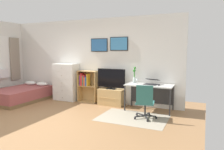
% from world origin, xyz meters
% --- Properties ---
extents(ground_plane, '(7.20, 7.20, 0.00)m').
position_xyz_m(ground_plane, '(0.00, 0.00, 0.00)').
color(ground_plane, '#936B44').
extents(wall_back_with_posters, '(6.12, 0.09, 2.70)m').
position_xyz_m(wall_back_with_posters, '(0.01, 2.43, 1.36)').
color(wall_back_with_posters, silver).
rests_on(wall_back_with_posters, ground_plane).
extents(area_rug, '(1.70, 1.20, 0.01)m').
position_xyz_m(area_rug, '(1.93, 1.23, 0.00)').
color(area_rug, '#9E937F').
rests_on(area_rug, ground_plane).
extents(bed, '(1.29, 1.92, 0.57)m').
position_xyz_m(bed, '(-2.07, 1.42, 0.23)').
color(bed, brown).
rests_on(bed, ground_plane).
extents(dresser, '(0.83, 0.46, 1.24)m').
position_xyz_m(dresser, '(-0.78, 2.15, 0.62)').
color(dresser, white).
rests_on(dresser, ground_plane).
extents(bookshelf, '(0.66, 0.30, 1.03)m').
position_xyz_m(bookshelf, '(-0.01, 2.22, 0.60)').
color(bookshelf, tan).
rests_on(bookshelf, ground_plane).
extents(tv_stand, '(0.79, 0.41, 0.50)m').
position_xyz_m(tv_stand, '(0.91, 2.17, 0.25)').
color(tv_stand, tan).
rests_on(tv_stand, ground_plane).
extents(television, '(0.91, 0.16, 0.63)m').
position_xyz_m(television, '(0.91, 2.15, 0.82)').
color(television, black).
rests_on(television, tv_stand).
extents(desk, '(1.30, 0.64, 0.74)m').
position_xyz_m(desk, '(2.13, 2.13, 0.61)').
color(desk, silver).
rests_on(desk, ground_plane).
extents(office_chair, '(0.58, 0.57, 0.86)m').
position_xyz_m(office_chair, '(2.22, 1.25, 0.46)').
color(office_chair, '#232326').
rests_on(office_chair, ground_plane).
extents(laptop, '(0.41, 0.44, 0.16)m').
position_xyz_m(laptop, '(2.17, 2.13, 0.80)').
color(laptop, black).
rests_on(laptop, desk).
extents(computer_mouse, '(0.06, 0.10, 0.03)m').
position_xyz_m(computer_mouse, '(2.40, 2.01, 0.76)').
color(computer_mouse, '#262628').
rests_on(computer_mouse, desk).
extents(bamboo_vase, '(0.09, 0.10, 0.47)m').
position_xyz_m(bamboo_vase, '(1.63, 2.23, 0.95)').
color(bamboo_vase, silver).
rests_on(bamboo_vase, desk).
extents(wine_glass, '(0.07, 0.07, 0.18)m').
position_xyz_m(wine_glass, '(1.77, 2.03, 0.87)').
color(wine_glass, silver).
rests_on(wine_glass, desk).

